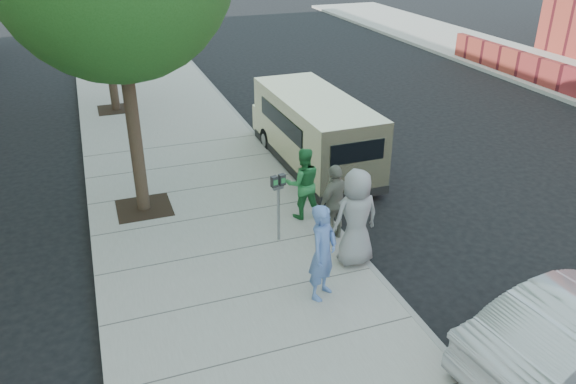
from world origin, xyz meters
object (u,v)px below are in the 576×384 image
Objects in this scene: person_green_shirt at (303,183)px; person_officer at (323,252)px; person_striped_polo at (335,203)px; van at (313,130)px; parking_meter at (278,194)px; person_gray_shirt at (356,218)px.

person_officer is at bearing 83.69° from person_green_shirt.
person_striped_polo is at bearing 21.35° from person_officer.
person_officer reaches higher than person_striped_polo.
parking_meter is at bearing -122.70° from van.
person_green_shirt is 2.02m from person_gray_shirt.
person_gray_shirt reaches higher than person_striped_polo.
person_officer is at bearing -111.47° from van.
van is (2.18, 3.50, -0.16)m from parking_meter.
person_striped_polo reaches higher than parking_meter.
parking_meter is 0.90× the size of person_green_shirt.
person_officer is at bearing 34.21° from person_gray_shirt.
person_gray_shirt reaches higher than person_green_shirt.
person_striped_polo is (0.26, -1.07, 0.01)m from person_green_shirt.
person_gray_shirt is (1.08, -1.25, -0.09)m from parking_meter.
parking_meter is 0.27× the size of van.
parking_meter is at bearing 54.42° from person_officer.
person_green_shirt reaches higher than parking_meter.
van is 2.78× the size of person_gray_shirt.
van is 3.25× the size of person_striped_polo.
person_officer is 1.08× the size of person_striped_polo.
person_officer is 2.86m from person_green_shirt.
person_green_shirt is 0.84× the size of person_gray_shirt.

